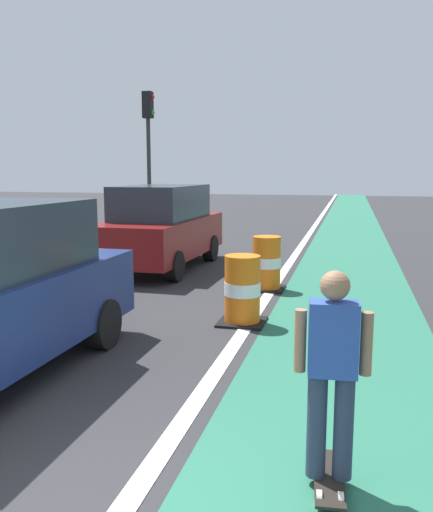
# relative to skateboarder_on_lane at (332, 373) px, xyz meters

# --- Properties ---
(bike_lane_strip) EXTENTS (2.50, 80.00, 0.01)m
(bike_lane_strip) POSITION_rel_skateboarder_on_lane_xyz_m (0.09, 10.97, -0.91)
(bike_lane_strip) COLOR #286B51
(bike_lane_strip) RESTS_ON ground
(lane_divider_stripe) EXTENTS (0.20, 80.00, 0.01)m
(lane_divider_stripe) POSITION_rel_skateboarder_on_lane_xyz_m (-1.41, 10.97, -0.91)
(lane_divider_stripe) COLOR silver
(lane_divider_stripe) RESTS_ON ground
(skateboarder_on_lane) EXTENTS (0.57, 0.82, 1.69)m
(skateboarder_on_lane) POSITION_rel_skateboarder_on_lane_xyz_m (0.00, 0.00, 0.00)
(skateboarder_on_lane) COLOR black
(skateboarder_on_lane) RESTS_ON ground
(parked_suv_second) EXTENTS (2.00, 4.64, 2.04)m
(parked_suv_second) POSITION_rel_skateboarder_on_lane_xyz_m (-4.39, 8.46, 0.12)
(parked_suv_second) COLOR maroon
(parked_suv_second) RESTS_ON ground
(traffic_barrel_front) EXTENTS (0.73, 0.73, 1.09)m
(traffic_barrel_front) POSITION_rel_skateboarder_on_lane_xyz_m (-1.52, 4.20, -0.38)
(traffic_barrel_front) COLOR orange
(traffic_barrel_front) RESTS_ON ground
(traffic_barrel_mid) EXTENTS (0.73, 0.73, 1.09)m
(traffic_barrel_mid) POSITION_rel_skateboarder_on_lane_xyz_m (-1.53, 6.72, -0.38)
(traffic_barrel_mid) COLOR orange
(traffic_barrel_mid) RESTS_ON ground
(traffic_light_corner) EXTENTS (0.41, 0.32, 5.10)m
(traffic_light_corner) POSITION_rel_skateboarder_on_lane_xyz_m (-6.90, 14.17, 2.59)
(traffic_light_corner) COLOR #2D2D2D
(traffic_light_corner) RESTS_ON ground
(pedestrian_crossing) EXTENTS (0.34, 0.20, 1.61)m
(pedestrian_crossing) POSITION_rel_skateboarder_on_lane_xyz_m (-6.35, 16.34, -0.05)
(pedestrian_crossing) COLOR #33333D
(pedestrian_crossing) RESTS_ON ground
(pedestrian_waiting) EXTENTS (0.34, 0.20, 1.61)m
(pedestrian_waiting) POSITION_rel_skateboarder_on_lane_xyz_m (-6.46, 13.72, -0.05)
(pedestrian_waiting) COLOR #33333D
(pedestrian_waiting) RESTS_ON ground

